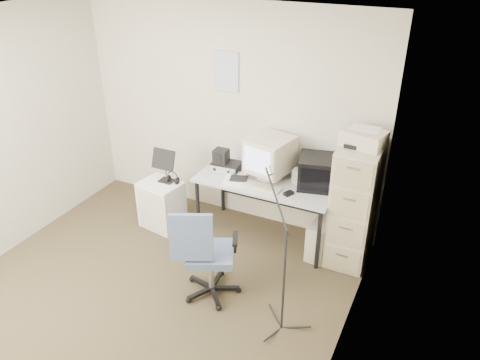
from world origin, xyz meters
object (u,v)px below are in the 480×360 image
at_px(filing_cabinet, 354,205).
at_px(desk, 266,209).
at_px(side_cart, 162,204).
at_px(office_chair, 210,252).

relative_size(filing_cabinet, desk, 0.87).
bearing_deg(side_cart, office_chair, -26.31).
height_order(desk, side_cart, desk).
bearing_deg(desk, office_chair, -95.02).
distance_m(filing_cabinet, office_chair, 1.55).
bearing_deg(side_cart, filing_cabinet, 18.67).
height_order(desk, office_chair, office_chair).
xyz_separation_m(desk, office_chair, (-0.10, -1.10, 0.11)).
xyz_separation_m(office_chair, side_cart, (-1.08, 0.78, -0.19)).
height_order(filing_cabinet, office_chair, filing_cabinet).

